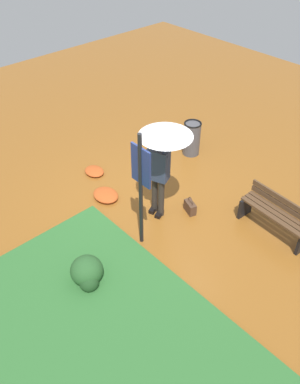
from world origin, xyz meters
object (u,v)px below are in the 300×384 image
(person_with_umbrella, at_px, (162,149))
(info_sign_post, at_px, (141,179))
(handbag, at_px, (190,207))
(park_bench, at_px, (276,215))
(trash_bin, at_px, (192,138))

(person_with_umbrella, relative_size, info_sign_post, 0.89)
(person_with_umbrella, bearing_deg, info_sign_post, -69.19)
(handbag, height_order, park_bench, park_bench)
(person_with_umbrella, distance_m, park_bench, 2.46)
(info_sign_post, xyz_separation_m, park_bench, (1.49, 2.00, -1.04))
(person_with_umbrella, xyz_separation_m, park_bench, (1.78, 1.24, -1.15))
(info_sign_post, xyz_separation_m, handbag, (0.06, 1.24, -1.32))
(person_with_umbrella, relative_size, park_bench, 1.45)
(person_with_umbrella, distance_m, trash_bin, 2.59)
(handbag, distance_m, park_bench, 1.65)
(handbag, relative_size, trash_bin, 0.44)
(person_with_umbrella, height_order, info_sign_post, info_sign_post)
(person_with_umbrella, xyz_separation_m, trash_bin, (-1.09, 2.05, -1.13))
(info_sign_post, relative_size, trash_bin, 2.76)
(park_bench, bearing_deg, info_sign_post, -126.65)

